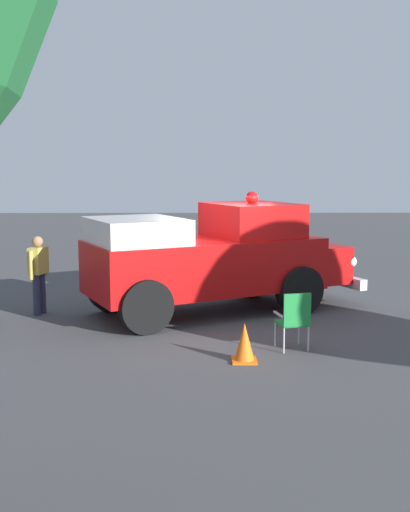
{
  "coord_description": "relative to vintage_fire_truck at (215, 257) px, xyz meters",
  "views": [
    {
      "loc": [
        13.0,
        -0.36,
        3.11
      ],
      "look_at": [
        -0.12,
        -0.25,
        1.24
      ],
      "focal_mm": 43.74,
      "sensor_mm": 36.0,
      "label": 1
    }
  ],
  "objects": [
    {
      "name": "traffic_cone",
      "position": [
        3.51,
        0.4,
        -0.89
      ],
      "size": [
        0.4,
        0.4,
        0.64
      ],
      "color": "orange",
      "rests_on": "ground"
    },
    {
      "name": "lawn_chair_spare",
      "position": [
        2.92,
        1.28,
        -0.61
      ],
      "size": [
        0.59,
        0.6,
        1.02
      ],
      "color": "#B7BABF",
      "rests_on": "ground"
    },
    {
      "name": "ground_plane",
      "position": [
        0.22,
        0.04,
        -1.2
      ],
      "size": [
        60.0,
        60.0,
        0.0
      ],
      "primitive_type": "plane",
      "color": "#424244"
    },
    {
      "name": "spectator_standing",
      "position": [
        0.18,
        -3.74,
        -0.23
      ],
      "size": [
        0.64,
        0.38,
        1.68
      ],
      "color": "#2D334C",
      "rests_on": "ground"
    },
    {
      "name": "vintage_fire_truck",
      "position": [
        0.0,
        0.0,
        0.0
      ],
      "size": [
        4.59,
        6.3,
        2.59
      ],
      "color": "black",
      "rests_on": "ground"
    }
  ]
}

